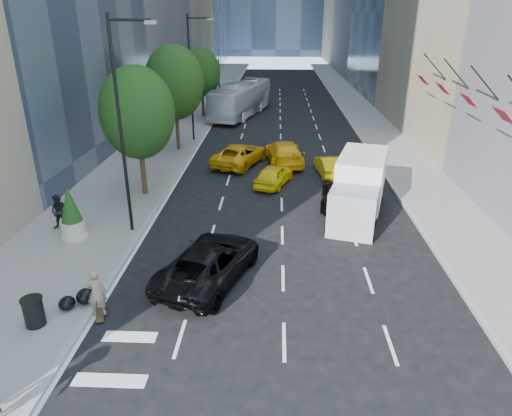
{
  "coord_description": "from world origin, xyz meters",
  "views": [
    {
      "loc": [
        0.62,
        -16.27,
        10.0
      ],
      "look_at": [
        -0.28,
        3.59,
        1.6
      ],
      "focal_mm": 32.0,
      "sensor_mm": 36.0,
      "label": 1
    }
  ],
  "objects_px": {
    "city_bus": "(241,99)",
    "trash_can": "(34,312)",
    "box_truck": "(359,187)",
    "black_sedan_lincoln": "(209,262)",
    "skateboarder": "(97,296)",
    "black_sedan_mercedes": "(339,194)",
    "planter_shrub": "(71,214)"
  },
  "relations": [
    {
      "from": "box_truck",
      "to": "planter_shrub",
      "type": "xyz_separation_m",
      "value": [
        -14.07,
        -3.78,
        -0.21
      ]
    },
    {
      "from": "box_truck",
      "to": "planter_shrub",
      "type": "height_order",
      "value": "box_truck"
    },
    {
      "from": "skateboarder",
      "to": "city_bus",
      "type": "height_order",
      "value": "city_bus"
    },
    {
      "from": "black_sedan_mercedes",
      "to": "city_bus",
      "type": "relative_size",
      "value": 0.37
    },
    {
      "from": "city_bus",
      "to": "trash_can",
      "type": "height_order",
      "value": "city_bus"
    },
    {
      "from": "black_sedan_lincoln",
      "to": "black_sedan_mercedes",
      "type": "relative_size",
      "value": 1.22
    },
    {
      "from": "black_sedan_lincoln",
      "to": "planter_shrub",
      "type": "distance_m",
      "value": 7.72
    },
    {
      "from": "black_sedan_lincoln",
      "to": "trash_can",
      "type": "bearing_deg",
      "value": 50.48
    },
    {
      "from": "black_sedan_lincoln",
      "to": "trash_can",
      "type": "distance_m",
      "value": 6.55
    },
    {
      "from": "planter_shrub",
      "to": "trash_can",
      "type": "bearing_deg",
      "value": -77.89
    },
    {
      "from": "black_sedan_mercedes",
      "to": "box_truck",
      "type": "xyz_separation_m",
      "value": [
        0.88,
        -1.22,
        0.91
      ]
    },
    {
      "from": "black_sedan_lincoln",
      "to": "box_truck",
      "type": "height_order",
      "value": "box_truck"
    },
    {
      "from": "box_truck",
      "to": "trash_can",
      "type": "xyz_separation_m",
      "value": [
        -12.64,
        -10.46,
        -0.94
      ]
    },
    {
      "from": "black_sedan_lincoln",
      "to": "planter_shrub",
      "type": "xyz_separation_m",
      "value": [
        -6.99,
        3.23,
        0.58
      ]
    },
    {
      "from": "black_sedan_mercedes",
      "to": "planter_shrub",
      "type": "relative_size",
      "value": 1.82
    },
    {
      "from": "skateboarder",
      "to": "black_sedan_lincoln",
      "type": "relative_size",
      "value": 0.32
    },
    {
      "from": "black_sedan_mercedes",
      "to": "box_truck",
      "type": "relative_size",
      "value": 0.68
    },
    {
      "from": "black_sedan_lincoln",
      "to": "city_bus",
      "type": "distance_m",
      "value": 33.42
    },
    {
      "from": "city_bus",
      "to": "box_truck",
      "type": "bearing_deg",
      "value": -57.19
    },
    {
      "from": "black_sedan_lincoln",
      "to": "black_sedan_mercedes",
      "type": "height_order",
      "value": "black_sedan_lincoln"
    },
    {
      "from": "skateboarder",
      "to": "city_bus",
      "type": "relative_size",
      "value": 0.15
    },
    {
      "from": "black_sedan_lincoln",
      "to": "box_truck",
      "type": "bearing_deg",
      "value": -116.69
    },
    {
      "from": "city_bus",
      "to": "trash_can",
      "type": "bearing_deg",
      "value": -81.37
    },
    {
      "from": "box_truck",
      "to": "city_bus",
      "type": "bearing_deg",
      "value": 123.05
    },
    {
      "from": "box_truck",
      "to": "black_sedan_lincoln",
      "type": "bearing_deg",
      "value": -119.68
    },
    {
      "from": "city_bus",
      "to": "trash_can",
      "type": "xyz_separation_m",
      "value": [
        -4.36,
        -36.84,
        -1.11
      ]
    },
    {
      "from": "city_bus",
      "to": "trash_can",
      "type": "distance_m",
      "value": 37.11
    },
    {
      "from": "trash_can",
      "to": "planter_shrub",
      "type": "height_order",
      "value": "planter_shrub"
    },
    {
      "from": "skateboarder",
      "to": "box_truck",
      "type": "height_order",
      "value": "box_truck"
    },
    {
      "from": "black_sedan_lincoln",
      "to": "city_bus",
      "type": "height_order",
      "value": "city_bus"
    },
    {
      "from": "city_bus",
      "to": "box_truck",
      "type": "height_order",
      "value": "city_bus"
    },
    {
      "from": "black_sedan_mercedes",
      "to": "trash_can",
      "type": "bearing_deg",
      "value": 52.14
    }
  ]
}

